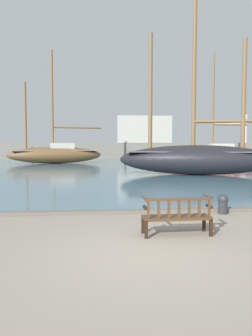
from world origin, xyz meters
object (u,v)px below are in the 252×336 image
Objects in this scene: park_bench at (177,216)px; sailboat_outer_port at (215,153)px; mooring_bollard at (223,203)px; sailboat_mid_starboard at (55,153)px; sailboat_distant_harbor at (197,157)px.

sailboat_outer_port is at bearing 68.37° from park_bench.
mooring_bollard is (2.02, 2.27, -0.13)m from park_bench.
sailboat_outer_port is (12.26, 30.92, 0.71)m from park_bench.
park_bench is at bearing -131.56° from mooring_bollard.
sailboat_mid_starboard reaches higher than mooring_bollard.
sailboat_mid_starboard is at bearing -178.87° from sailboat_outer_port.
sailboat_outer_port is 30.44m from mooring_bollard.
mooring_bollard is (-10.25, -28.65, -0.84)m from sailboat_outer_port.
mooring_bollard is (8.69, -28.27, -0.90)m from sailboat_mid_starboard.
sailboat_mid_starboard reaches higher than sailboat_distant_harbor.
sailboat_mid_starboard is (-18.94, -0.37, 0.06)m from sailboat_outer_port.
sailboat_outer_port reaches higher than mooring_bollard.
sailboat_distant_harbor is (-7.21, -16.09, 0.13)m from sailboat_outer_port.
park_bench is 33.27m from sailboat_outer_port.
park_bench is at bearing -77.67° from sailboat_mid_starboard.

